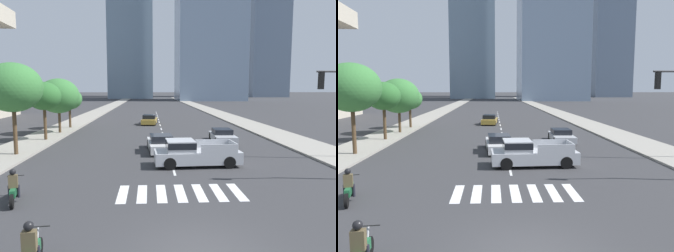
% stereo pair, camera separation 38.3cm
% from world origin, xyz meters
% --- Properties ---
extents(sidewalk_east, '(4.00, 260.00, 0.15)m').
position_xyz_m(sidewalk_east, '(11.91, 30.00, 0.07)').
color(sidewalk_east, gray).
rests_on(sidewalk_east, ground).
extents(sidewalk_west, '(4.00, 260.00, 0.15)m').
position_xyz_m(sidewalk_west, '(-11.91, 30.00, 0.07)').
color(sidewalk_west, gray).
rests_on(sidewalk_west, ground).
extents(crosswalk_near, '(5.85, 2.61, 0.01)m').
position_xyz_m(crosswalk_near, '(0.00, 5.62, 0.00)').
color(crosswalk_near, silver).
rests_on(crosswalk_near, ground).
extents(lane_divider_center, '(0.14, 50.00, 0.01)m').
position_xyz_m(lane_divider_center, '(0.00, 33.62, 0.00)').
color(lane_divider_center, silver).
rests_on(lane_divider_center, ground).
extents(motorcycle_lead, '(0.91, 2.18, 1.49)m').
position_xyz_m(motorcycle_lead, '(-7.28, 4.81, 0.58)').
color(motorcycle_lead, black).
rests_on(motorcycle_lead, ground).
extents(motorcycle_trailing, '(0.70, 2.18, 1.49)m').
position_xyz_m(motorcycle_trailing, '(-4.58, -0.73, 0.58)').
color(motorcycle_trailing, black).
rests_on(motorcycle_trailing, ground).
extents(pickup_truck, '(5.48, 2.28, 1.67)m').
position_xyz_m(pickup_truck, '(1.31, 10.90, 0.81)').
color(pickup_truck, '#B7BABF').
rests_on(pickup_truck, ground).
extents(sedan_silver_0, '(2.01, 4.69, 1.17)m').
position_xyz_m(sedan_silver_0, '(5.28, 19.95, 0.55)').
color(sedan_silver_0, '#B7BABF').
rests_on(sedan_silver_0, ground).
extents(sedan_gold_1, '(2.27, 4.52, 1.32)m').
position_xyz_m(sedan_gold_1, '(-1.43, 34.73, 0.60)').
color(sedan_gold_1, '#B28E38').
rests_on(sedan_gold_1, ground).
extents(sedan_white_2, '(2.16, 4.88, 1.32)m').
position_xyz_m(sedan_white_2, '(-0.56, 15.77, 0.60)').
color(sedan_white_2, silver).
rests_on(sedan_white_2, ground).
extents(street_tree_nearest, '(4.13, 4.13, 6.57)m').
position_xyz_m(street_tree_nearest, '(-11.11, 14.54, 4.95)').
color(street_tree_nearest, '#4C3823').
rests_on(street_tree_nearest, sidewalk_west).
extents(street_tree_second, '(3.07, 3.07, 5.35)m').
position_xyz_m(street_tree_second, '(-11.11, 21.24, 4.18)').
color(street_tree_second, '#4C3823').
rests_on(street_tree_second, sidewalk_west).
extents(street_tree_third, '(4.35, 4.35, 5.79)m').
position_xyz_m(street_tree_third, '(-11.11, 26.05, 4.09)').
color(street_tree_third, '#4C3823').
rests_on(street_tree_third, sidewalk_west).
extents(street_tree_fourth, '(3.02, 3.02, 4.76)m').
position_xyz_m(street_tree_fourth, '(-11.11, 30.62, 3.61)').
color(street_tree_fourth, '#4C3823').
rests_on(street_tree_fourth, sidewalk_west).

